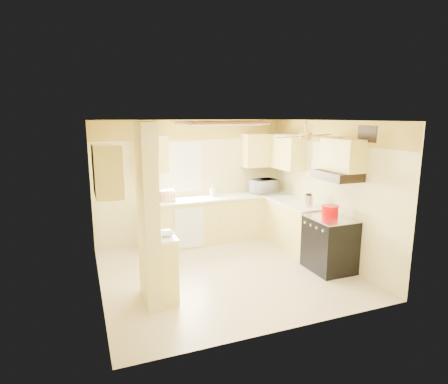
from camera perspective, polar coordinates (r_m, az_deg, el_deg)
name	(u,v)px	position (r m, az deg, el deg)	size (l,w,h in m)	color
floor	(226,272)	(6.43, 0.23, -12.04)	(4.00, 4.00, 0.00)	#C9B28B
ceiling	(226,121)	(5.90, 0.25, 10.82)	(4.00, 4.00, 0.00)	white
wall_back	(192,181)	(7.81, -4.89, 1.71)	(4.00, 4.00, 0.00)	#DFD088
wall_front	(286,232)	(4.40, 9.43, -6.09)	(4.00, 4.00, 0.00)	#DFD088
wall_left	(95,210)	(5.65, -19.01, -2.64)	(3.80, 3.80, 0.00)	#DFD088
wall_right	(328,191)	(7.02, 15.61, 0.22)	(3.80, 3.80, 0.00)	#DFD088
wallpaper_border	(191,130)	(7.69, -4.98, 9.42)	(4.00, 0.02, 0.40)	#FFDE4B
partition_column	(148,215)	(5.18, -11.52, -3.49)	(0.20, 0.70, 2.50)	#DFD088
partition_ledge	(166,268)	(5.47, -8.87, -11.42)	(0.25, 0.55, 0.90)	#FFE677
ledge_top	(165,237)	(5.31, -9.03, -6.74)	(0.28, 0.58, 0.04)	white
lower_cabinets_back	(220,219)	(7.87, -0.66, -4.16)	(3.00, 0.60, 0.90)	#FFE677
lower_cabinets_right	(295,226)	(7.52, 10.70, -5.10)	(0.60, 1.40, 0.90)	#FFE677
countertop_back	(220,197)	(7.74, -0.64, -0.82)	(3.04, 0.64, 0.04)	white
countertop_right	(295,203)	(7.40, 10.77, -1.61)	(0.64, 1.44, 0.04)	white
dishwasher_panel	(189,228)	(7.36, -5.29, -5.47)	(0.58, 0.02, 0.80)	white
window	(180,167)	(7.69, -6.69, 3.78)	(0.92, 0.02, 1.02)	white
upper_cab_back_left	(152,154)	(7.37, -10.96, 5.67)	(0.60, 0.35, 0.70)	#FFE677
upper_cab_back_right	(263,150)	(8.15, 5.97, 6.34)	(0.90, 0.35, 0.70)	#FFE677
upper_cab_right	(285,152)	(7.87, 9.35, 6.08)	(0.35, 1.00, 0.70)	#FFE677
upper_cab_left_wall	(107,170)	(5.30, -17.41, 3.18)	(0.35, 0.75, 0.70)	#FFE677
upper_cab_over_stove	(343,155)	(6.38, 17.64, 5.39)	(0.35, 0.76, 0.52)	#FFE677
stove	(330,244)	(6.60, 15.80, -7.59)	(0.68, 0.77, 0.92)	black
range_hood	(337,175)	(6.37, 16.86, 2.43)	(0.50, 0.76, 0.14)	black
poster_menu	(154,171)	(5.08, -10.55, 3.18)	(0.02, 0.42, 0.57)	black
poster_nashville	(156,218)	(5.21, -10.29, -3.92)	(0.02, 0.42, 0.57)	black
ceiling_light_panel	(220,123)	(6.41, -0.58, 10.47)	(1.35, 0.95, 0.06)	brown
ceiling_fan	(305,135)	(5.75, 12.30, 8.42)	(1.15, 1.15, 0.26)	gold
vent_grate	(367,134)	(6.19, 21.00, 8.25)	(0.02, 0.40, 0.25)	black
microwave	(263,186)	(8.10, 6.04, 0.88)	(0.54, 0.37, 0.30)	white
bowl	(167,234)	(5.26, -8.70, -6.37)	(0.20, 0.20, 0.05)	white
dutch_oven	(330,211)	(6.49, 15.85, -2.83)	(0.29, 0.29, 0.19)	#D60000
kettle	(309,200)	(7.02, 12.76, -1.27)	(0.16, 0.16, 0.24)	silver
dish_rack	(165,197)	(7.40, -8.93, -0.78)	(0.40, 0.31, 0.21)	#DBB17E
utensil_crock	(213,192)	(7.74, -1.72, -0.07)	(0.12, 0.12, 0.24)	white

